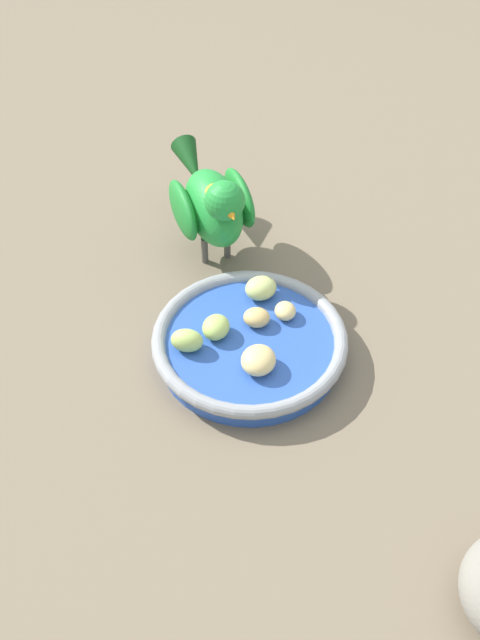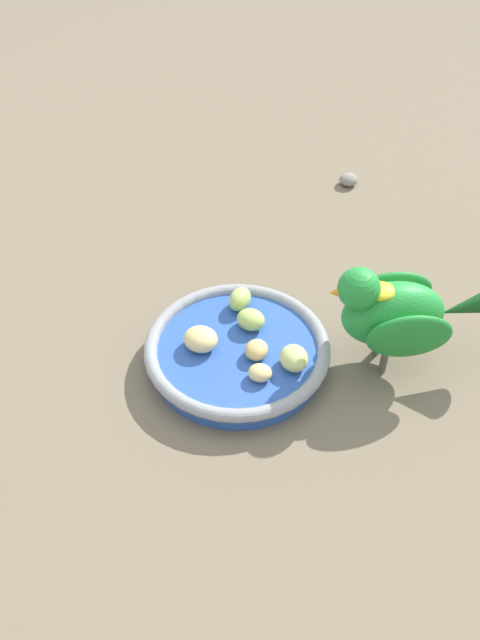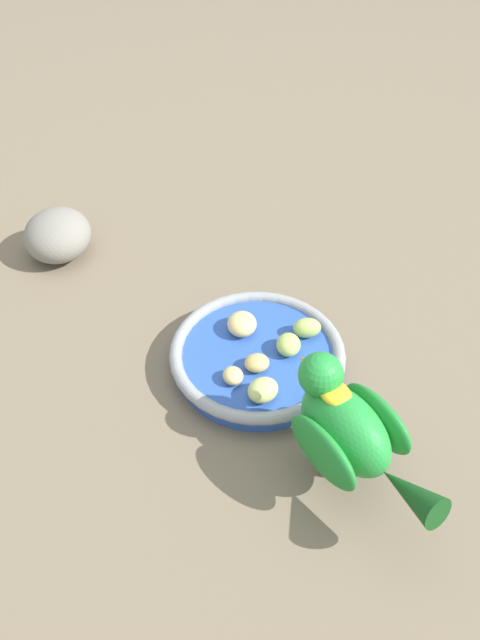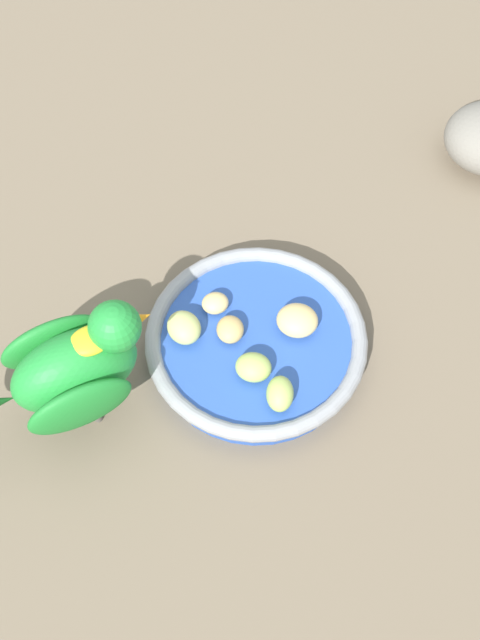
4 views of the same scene
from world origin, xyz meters
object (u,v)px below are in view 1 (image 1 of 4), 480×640
at_px(apple_piece_1, 258,360).
at_px(apple_piece_4, 261,288).
at_px(feeding_bowl, 250,344).
at_px(apple_piece_3, 216,327).
at_px(apple_piece_2, 285,311).
at_px(apple_piece_0, 187,340).
at_px(parrot, 212,203).
at_px(apple_piece_5, 257,317).

bearing_deg(apple_piece_1, apple_piece_4, 107.91).
height_order(feeding_bowl, apple_piece_1, apple_piece_1).
distance_m(feeding_bowl, apple_piece_3, 0.04).
relative_size(feeding_bowl, apple_piece_2, 8.14).
distance_m(apple_piece_0, apple_piece_4, 0.11).
distance_m(apple_piece_3, parrot, 0.16).
xyz_separation_m(feeding_bowl, parrot, (-0.10, 0.14, 0.06)).
relative_size(feeding_bowl, apple_piece_3, 6.32).
bearing_deg(apple_piece_4, apple_piece_1, -72.09).
distance_m(feeding_bowl, apple_piece_4, 0.07).
bearing_deg(apple_piece_3, parrot, 112.59).
relative_size(apple_piece_0, apple_piece_4, 0.96).
height_order(apple_piece_3, apple_piece_5, apple_piece_3).
bearing_deg(apple_piece_1, parrot, 124.15).
xyz_separation_m(apple_piece_1, apple_piece_4, (-0.03, 0.10, 0.00)).
distance_m(apple_piece_0, apple_piece_3, 0.04).
distance_m(apple_piece_1, apple_piece_3, 0.06).
distance_m(apple_piece_4, apple_piece_5, 0.04).
xyz_separation_m(apple_piece_5, parrot, (-0.09, 0.11, 0.04)).
height_order(apple_piece_1, apple_piece_2, apple_piece_1).
bearing_deg(apple_piece_4, apple_piece_2, -30.40).
relative_size(apple_piece_3, parrot, 0.20).
xyz_separation_m(apple_piece_3, apple_piece_4, (0.02, 0.07, 0.00)).
xyz_separation_m(apple_piece_0, apple_piece_1, (0.08, 0.00, -0.00)).
relative_size(feeding_bowl, apple_piece_4, 5.88).
bearing_deg(apple_piece_5, parrot, 129.60).
height_order(apple_piece_1, apple_piece_5, apple_piece_1).
relative_size(apple_piece_1, apple_piece_5, 1.36).
height_order(apple_piece_2, apple_piece_4, apple_piece_4).
distance_m(apple_piece_0, parrot, 0.18).
bearing_deg(apple_piece_3, feeding_bowl, 8.82).
height_order(apple_piece_4, parrot, parrot).
bearing_deg(apple_piece_2, parrot, 141.98).
height_order(apple_piece_0, apple_piece_1, same).
height_order(feeding_bowl, apple_piece_5, apple_piece_5).
height_order(apple_piece_3, parrot, parrot).
bearing_deg(apple_piece_3, apple_piece_2, 40.33).
height_order(apple_piece_4, apple_piece_5, apple_piece_4).
xyz_separation_m(feeding_bowl, apple_piece_0, (-0.06, -0.03, 0.02)).
bearing_deg(apple_piece_3, apple_piece_0, -125.97).
relative_size(feeding_bowl, parrot, 1.25).
height_order(apple_piece_2, parrot, parrot).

